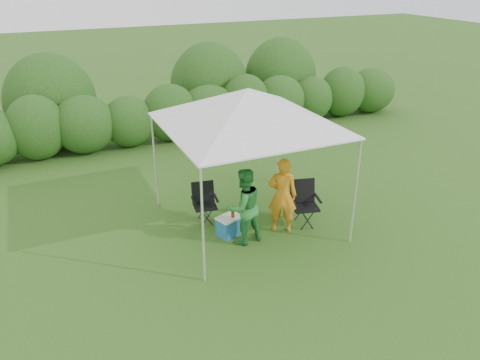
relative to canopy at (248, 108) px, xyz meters
name	(u,v)px	position (x,y,z in m)	size (l,w,h in m)	color
ground	(258,233)	(0.00, -0.50, -2.46)	(70.00, 70.00, 0.00)	#36611E
hedge	(174,114)	(0.12, 5.50, -1.64)	(16.53, 1.53, 1.80)	#285219
canopy	(248,108)	(0.00, 0.00, 0.00)	(3.10, 3.10, 2.83)	silver
chair_right	(304,200)	(1.05, -0.47, -1.94)	(0.66, 0.62, 0.92)	black
chair_left	(204,200)	(-0.78, 0.46, -1.99)	(0.57, 0.53, 0.83)	black
man	(282,196)	(0.48, -0.58, -1.68)	(0.57, 0.38, 1.57)	orange
woman	(244,207)	(-0.38, -0.64, -1.70)	(0.74, 0.58, 1.52)	#2A8135
cooler	(229,226)	(-0.54, -0.30, -2.26)	(0.56, 0.49, 0.40)	#216299
bottle	(233,211)	(-0.48, -0.34, -1.93)	(0.07, 0.07, 0.26)	#592D0C
lawn_toy	(318,139)	(3.92, 3.39, -2.32)	(0.61, 0.51, 0.31)	#FFF91A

